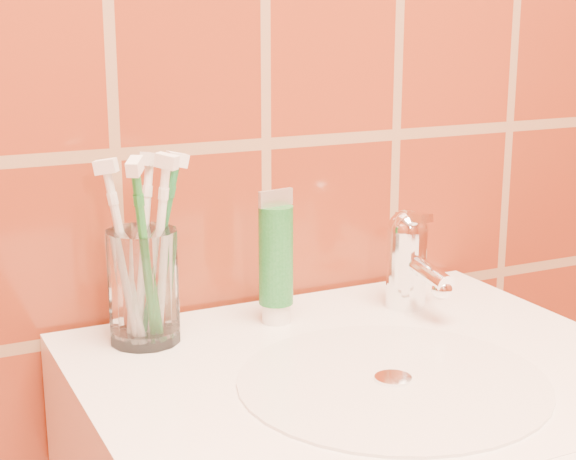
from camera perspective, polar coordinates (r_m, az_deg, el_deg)
glass_tumbler at (r=0.95m, az=-9.33°, el=-3.62°), size 0.08×0.08×0.12m
toothpaste_tube at (r=0.99m, az=-0.78°, el=-2.03°), size 0.04×0.04×0.15m
faucet at (r=1.05m, az=7.82°, el=-1.68°), size 0.05×0.11×0.12m
toothbrush_0 at (r=0.91m, az=-9.21°, el=-1.65°), size 0.10×0.13×0.22m
toothbrush_1 at (r=0.94m, az=-8.38°, el=-1.26°), size 0.08×0.08×0.21m
toothbrush_2 at (r=0.94m, az=-10.52°, el=-1.58°), size 0.09×0.08×0.21m
toothbrush_3 at (r=0.96m, az=-8.32°, el=-1.11°), size 0.08×0.07×0.21m
toothbrush_4 at (r=0.96m, az=-9.33°, el=-1.11°), size 0.11×0.11×0.21m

